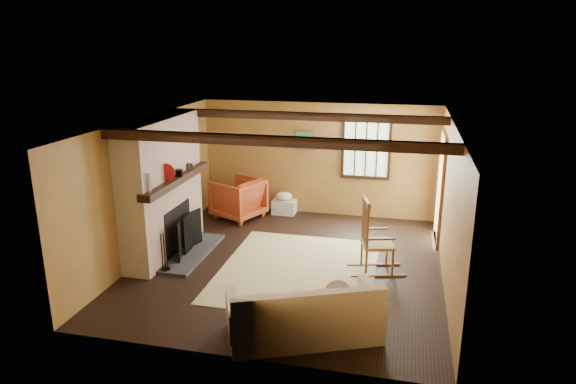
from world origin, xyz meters
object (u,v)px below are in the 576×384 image
(sofa, at_px, (305,317))
(laundry_basket, at_px, (284,207))
(rocking_chair, at_px, (375,241))
(armchair, at_px, (238,198))
(fireplace, at_px, (164,193))

(sofa, relative_size, laundry_basket, 4.21)
(rocking_chair, distance_m, armchair, 3.62)
(fireplace, relative_size, armchair, 2.58)
(sofa, height_order, armchair, armchair)
(fireplace, bearing_deg, laundry_basket, 59.12)
(laundry_basket, height_order, armchair, armchair)
(sofa, relative_size, armchair, 2.26)
(rocking_chair, bearing_deg, laundry_basket, 24.78)
(fireplace, distance_m, laundry_basket, 3.12)
(sofa, distance_m, laundry_basket, 4.89)
(rocking_chair, xyz_separation_m, laundry_basket, (-2.11, 2.52, -0.37))
(laundry_basket, relative_size, armchair, 0.54)
(armchair, bearing_deg, sofa, 52.98)
(laundry_basket, bearing_deg, rocking_chair, -50.02)
(laundry_basket, bearing_deg, sofa, -73.30)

